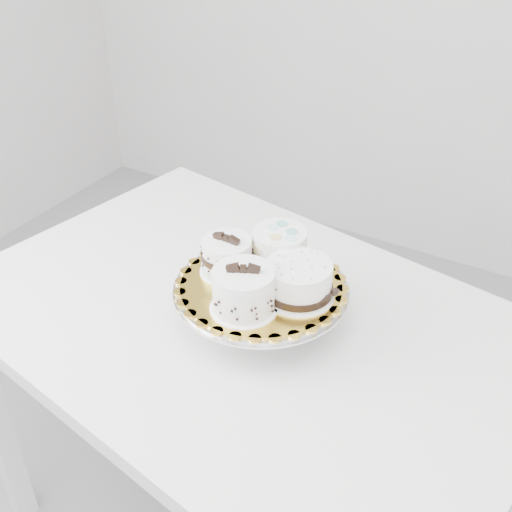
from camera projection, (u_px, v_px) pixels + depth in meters
The scene contains 7 objects.
table at pixel (245, 348), 1.30m from camera, with size 1.24×0.94×0.75m.
cake_stand at pixel (261, 298), 1.20m from camera, with size 0.33×0.33×0.09m.
cake_board at pixel (261, 285), 1.18m from camera, with size 0.30×0.30×0.00m, color gold.
cake_swirl at pixel (244, 291), 1.10m from camera, with size 0.14×0.14×0.10m.
cake_banded at pixel (227, 257), 1.20m from camera, with size 0.11×0.11×0.08m.
cake_dots at pixel (280, 248), 1.21m from camera, with size 0.13×0.13×0.08m.
cake_ribbon at pixel (299, 282), 1.13m from camera, with size 0.14×0.14×0.07m.
Camera 1 is at (0.47, -0.62, 1.55)m, focal length 45.00 mm.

